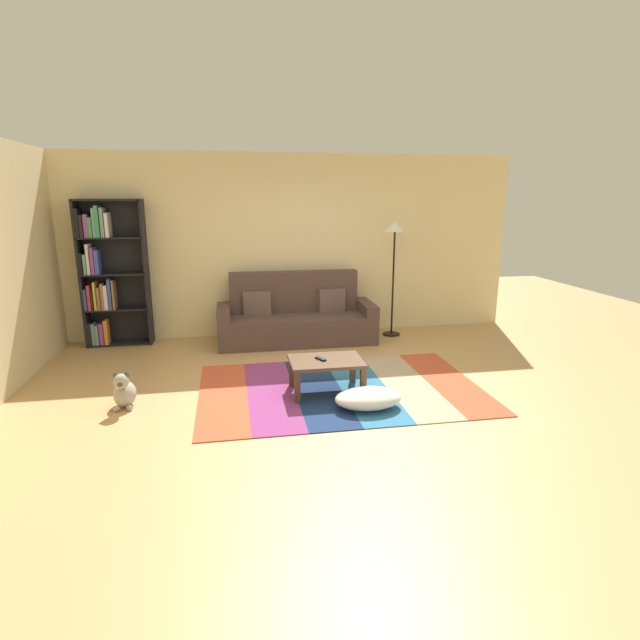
% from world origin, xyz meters
% --- Properties ---
extents(ground_plane, '(14.00, 14.00, 0.00)m').
position_xyz_m(ground_plane, '(0.00, 0.00, 0.00)').
color(ground_plane, tan).
extents(back_wall, '(6.80, 0.10, 2.70)m').
position_xyz_m(back_wall, '(0.00, 2.55, 1.35)').
color(back_wall, beige).
rests_on(back_wall, ground_plane).
extents(rug, '(3.08, 2.04, 0.01)m').
position_xyz_m(rug, '(0.18, 0.03, 0.01)').
color(rug, '#C64C2D').
rests_on(rug, ground_plane).
extents(couch, '(2.26, 0.80, 1.00)m').
position_xyz_m(couch, '(-0.06, 2.02, 0.34)').
color(couch, '#4C3833').
rests_on(couch, ground_plane).
extents(bookshelf, '(0.90, 0.28, 2.05)m').
position_xyz_m(bookshelf, '(-2.69, 2.31, 1.04)').
color(bookshelf, black).
rests_on(bookshelf, ground_plane).
extents(coffee_table, '(0.78, 0.55, 0.37)m').
position_xyz_m(coffee_table, '(0.00, -0.04, 0.31)').
color(coffee_table, '#513826').
rests_on(coffee_table, rug).
extents(pouf, '(0.68, 0.44, 0.20)m').
position_xyz_m(pouf, '(0.34, -0.53, 0.11)').
color(pouf, white).
rests_on(pouf, rug).
extents(dog, '(0.22, 0.35, 0.40)m').
position_xyz_m(dog, '(-2.09, -0.05, 0.16)').
color(dog, '#9E998E').
rests_on(dog, ground_plane).
extents(standing_lamp, '(0.32, 0.32, 1.72)m').
position_xyz_m(standing_lamp, '(1.43, 2.08, 1.43)').
color(standing_lamp, black).
rests_on(standing_lamp, ground_plane).
extents(tv_remote, '(0.11, 0.15, 0.02)m').
position_xyz_m(tv_remote, '(-0.06, -0.03, 0.39)').
color(tv_remote, black).
rests_on(tv_remote, coffee_table).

